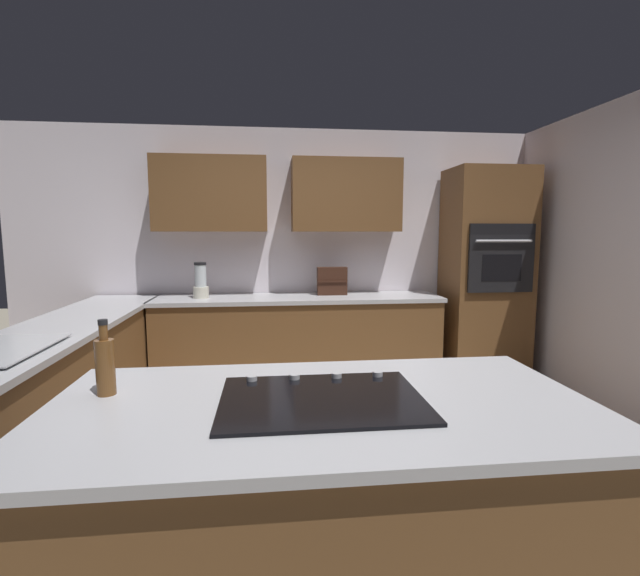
% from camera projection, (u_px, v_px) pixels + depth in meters
% --- Properties ---
extents(ground_plane, '(14.00, 14.00, 0.00)m').
position_uv_depth(ground_plane, '(331.00, 469.00, 2.96)').
color(ground_plane, '#9E937F').
extents(wall_back, '(6.00, 0.44, 2.60)m').
position_uv_depth(wall_back, '(299.00, 240.00, 4.79)').
color(wall_back, silver).
rests_on(wall_back, ground).
extents(lower_cabinets_back, '(2.80, 0.60, 0.86)m').
position_uv_depth(lower_cabinets_back, '(299.00, 342.00, 4.59)').
color(lower_cabinets_back, brown).
rests_on(lower_cabinets_back, ground).
extents(countertop_back, '(2.84, 0.64, 0.04)m').
position_uv_depth(countertop_back, '(298.00, 298.00, 4.54)').
color(countertop_back, '#B2B2B7').
rests_on(countertop_back, lower_cabinets_back).
extents(lower_cabinets_side, '(0.60, 2.90, 0.86)m').
position_uv_depth(lower_cabinets_side, '(69.00, 388.00, 3.25)').
color(lower_cabinets_side, brown).
rests_on(lower_cabinets_side, ground).
extents(countertop_side, '(0.64, 2.94, 0.04)m').
position_uv_depth(countertop_side, '(65.00, 326.00, 3.19)').
color(countertop_side, '#B2B2B7').
rests_on(countertop_side, lower_cabinets_side).
extents(island_base, '(1.96, 0.96, 0.86)m').
position_uv_depth(island_base, '(322.00, 517.00, 1.77)').
color(island_base, brown).
rests_on(island_base, ground).
extents(island_top, '(2.04, 1.04, 0.04)m').
position_uv_depth(island_top, '(322.00, 406.00, 1.72)').
color(island_top, '#B2B2B7').
rests_on(island_top, island_base).
extents(wall_oven, '(0.80, 0.66, 2.18)m').
position_uv_depth(wall_oven, '(485.00, 275.00, 4.72)').
color(wall_oven, brown).
rests_on(wall_oven, ground).
extents(cooktop, '(0.76, 0.56, 0.03)m').
position_uv_depth(cooktop, '(322.00, 398.00, 1.72)').
color(cooktop, black).
rests_on(cooktop, island_top).
extents(blender, '(0.15, 0.15, 0.35)m').
position_uv_depth(blender, '(201.00, 283.00, 4.41)').
color(blender, beige).
rests_on(blender, countertop_back).
extents(spice_rack, '(0.30, 0.11, 0.28)m').
position_uv_depth(spice_rack, '(332.00, 281.00, 4.64)').
color(spice_rack, '#381E14').
rests_on(spice_rack, countertop_back).
extents(oil_bottle, '(0.07, 0.07, 0.30)m').
position_uv_depth(oil_bottle, '(105.00, 365.00, 1.77)').
color(oil_bottle, brown).
rests_on(oil_bottle, island_top).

